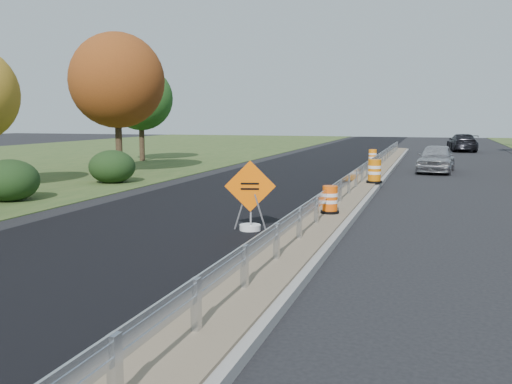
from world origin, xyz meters
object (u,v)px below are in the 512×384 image
(barrel_median_far, at_px, (373,157))
(car_silver, at_px, (436,158))
(caution_sign, at_px, (250,213))
(car_dark_far, at_px, (462,143))
(barrel_median_near, at_px, (330,200))
(barrel_median_mid, at_px, (374,172))

(barrel_median_far, height_order, car_silver, car_silver)
(caution_sign, xyz_separation_m, car_dark_far, (6.95, 38.50, 0.28))
(barrel_median_far, bearing_deg, barrel_median_near, -88.00)
(caution_sign, bearing_deg, car_dark_far, 64.43)
(caution_sign, height_order, barrel_median_near, caution_sign)
(barrel_median_mid, relative_size, car_dark_far, 0.19)
(barrel_median_near, distance_m, barrel_median_mid, 8.13)
(barrel_median_near, distance_m, car_silver, 16.50)
(caution_sign, distance_m, barrel_median_far, 20.24)
(barrel_median_mid, bearing_deg, car_silver, 72.88)
(car_dark_far, bearing_deg, barrel_median_near, 76.82)
(caution_sign, bearing_deg, barrel_median_near, 33.71)
(caution_sign, relative_size, car_dark_far, 0.36)
(barrel_median_mid, height_order, car_dark_far, car_dark_far)
(barrel_median_near, bearing_deg, car_dark_far, 81.92)
(caution_sign, height_order, car_silver, caution_sign)
(barrel_median_mid, distance_m, barrel_median_far, 10.11)
(barrel_median_mid, xyz_separation_m, barrel_median_far, (-1.10, 10.05, -0.07))
(caution_sign, xyz_separation_m, barrel_median_far, (1.14, 20.21, 0.16))
(barrel_median_mid, height_order, car_silver, car_silver)
(barrel_median_near, distance_m, car_dark_far, 36.82)
(car_dark_far, bearing_deg, barrel_median_mid, 75.47)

